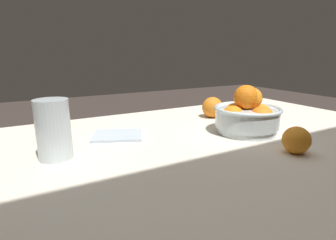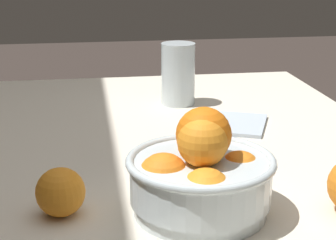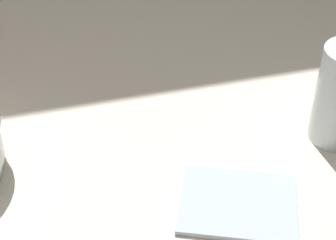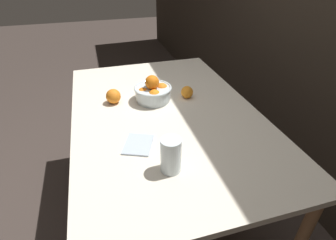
{
  "view_description": "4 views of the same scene",
  "coord_description": "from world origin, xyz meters",
  "px_view_note": "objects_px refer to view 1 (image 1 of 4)",
  "views": [
    {
      "loc": [
        0.48,
        0.57,
        1.03
      ],
      "look_at": [
        0.13,
        -0.07,
        0.84
      ],
      "focal_mm": 28.0,
      "sensor_mm": 36.0,
      "label": 1
    },
    {
      "loc": [
        -0.87,
        0.12,
        1.15
      ],
      "look_at": [
        0.12,
        -0.03,
        0.83
      ],
      "focal_mm": 60.0,
      "sensor_mm": 36.0,
      "label": 2
    },
    {
      "loc": [
        0.02,
        -0.66,
        1.32
      ],
      "look_at": [
        0.17,
        -0.1,
        0.86
      ],
      "focal_mm": 60.0,
      "sensor_mm": 36.0,
      "label": 3
    },
    {
      "loc": [
        1.17,
        -0.32,
        1.51
      ],
      "look_at": [
        0.18,
        -0.04,
        0.84
      ],
      "focal_mm": 28.0,
      "sensor_mm": 36.0,
      "label": 4
    }
  ],
  "objects_px": {
    "juice_glass": "(54,133)",
    "orange_loose_front": "(212,107)",
    "orange_loose_near_bowl": "(296,140)",
    "fruit_bowl": "(247,115)"
  },
  "relations": [
    {
      "from": "orange_loose_near_bowl",
      "to": "juice_glass",
      "type": "bearing_deg",
      "value": -25.49
    },
    {
      "from": "fruit_bowl",
      "to": "orange_loose_front",
      "type": "relative_size",
      "value": 2.57
    },
    {
      "from": "orange_loose_near_bowl",
      "to": "orange_loose_front",
      "type": "xyz_separation_m",
      "value": [
        -0.06,
        -0.42,
        0.01
      ]
    },
    {
      "from": "juice_glass",
      "to": "orange_loose_front",
      "type": "distance_m",
      "value": 0.63
    },
    {
      "from": "orange_loose_front",
      "to": "orange_loose_near_bowl",
      "type": "bearing_deg",
      "value": 82.44
    },
    {
      "from": "orange_loose_near_bowl",
      "to": "orange_loose_front",
      "type": "height_order",
      "value": "orange_loose_front"
    },
    {
      "from": "juice_glass",
      "to": "orange_loose_front",
      "type": "bearing_deg",
      "value": -165.57
    },
    {
      "from": "orange_loose_near_bowl",
      "to": "orange_loose_front",
      "type": "bearing_deg",
      "value": -97.56
    },
    {
      "from": "fruit_bowl",
      "to": "juice_glass",
      "type": "bearing_deg",
      "value": -6.51
    },
    {
      "from": "orange_loose_front",
      "to": "juice_glass",
      "type": "bearing_deg",
      "value": 14.43
    }
  ]
}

